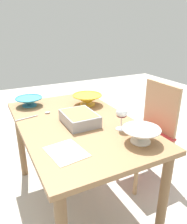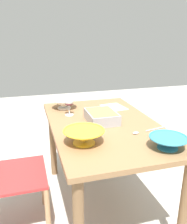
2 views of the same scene
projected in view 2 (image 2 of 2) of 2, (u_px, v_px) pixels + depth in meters
name	position (u px, v px, depth m)	size (l,w,h in m)	color
ground_plane	(103.00, 204.00, 2.08)	(8.00, 8.00, 0.00)	#B2ADA3
dining_table	(104.00, 136.00, 1.88)	(1.32, 0.80, 0.75)	olive
chair	(1.00, 170.00, 1.67)	(0.45, 0.43, 0.93)	#B22D2D
wine_glass	(69.00, 103.00, 1.99)	(0.08, 0.08, 0.16)	white
casserole_dish	(101.00, 116.00, 1.86)	(0.28, 0.22, 0.08)	#99999E
mixing_bowl	(168.00, 142.00, 1.43)	(0.23, 0.23, 0.08)	teal
small_bowl	(84.00, 136.00, 1.49)	(0.26, 0.26, 0.09)	yellow
serving_bowl	(64.00, 103.00, 2.18)	(0.23, 0.23, 0.09)	white
serving_spoon	(143.00, 131.00, 1.68)	(0.07, 0.28, 0.01)	silver
napkin	(114.00, 107.00, 2.23)	(0.23, 0.19, 0.00)	beige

